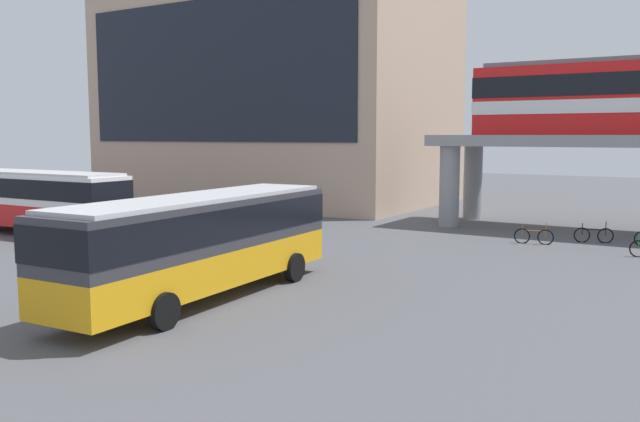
% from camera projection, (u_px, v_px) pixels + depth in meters
% --- Properties ---
extents(ground_plane, '(120.00, 120.00, 0.00)m').
position_uv_depth(ground_plane, '(325.00, 240.00, 32.23)').
color(ground_plane, '#515156').
extents(station_building, '(24.83, 15.43, 17.04)m').
position_uv_depth(station_building, '(277.00, 90.00, 51.53)').
color(station_building, tan).
rests_on(station_building, ground_plane).
extents(bus_main, '(3.12, 11.14, 3.22)m').
position_uv_depth(bus_main, '(201.00, 235.00, 20.44)').
color(bus_main, orange).
rests_on(bus_main, ground_plane).
extents(bus_secondary, '(11.09, 2.93, 3.22)m').
position_uv_depth(bus_secondary, '(37.00, 196.00, 33.93)').
color(bus_secondary, red).
rests_on(bus_secondary, ground_plane).
extents(bicycle_brown, '(1.77, 0.38, 1.04)m').
position_uv_depth(bicycle_brown, '(534.00, 236.00, 31.06)').
color(bicycle_brown, black).
rests_on(bicycle_brown, ground_plane).
extents(bicycle_black, '(1.71, 0.66, 1.04)m').
position_uv_depth(bicycle_black, '(594.00, 235.00, 31.43)').
color(bicycle_black, black).
rests_on(bicycle_black, ground_plane).
extents(pedestrian_waiting_near_stop, '(0.41, 0.47, 1.84)m').
position_uv_depth(pedestrian_waiting_near_stop, '(158.00, 231.00, 29.24)').
color(pedestrian_waiting_near_stop, gray).
rests_on(pedestrian_waiting_near_stop, ground_plane).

